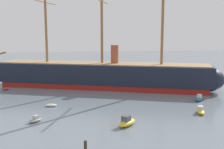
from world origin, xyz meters
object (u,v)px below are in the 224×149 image
at_px(motorboat_mid_left, 35,120).
at_px(mooring_piling_right_pair, 85,149).
at_px(motorboat_mid_right, 201,111).
at_px(motorboat_distant_centre, 106,79).
at_px(motorboat_near_centre, 127,122).
at_px(tall_ship, 102,75).
at_px(motorboat_far_right, 196,85).
at_px(dinghy_alongside_bow, 51,105).
at_px(dinghy_far_left, 5,89).
at_px(motorboat_alongside_stern, 199,99).

height_order(motorboat_mid_left, mooring_piling_right_pair, mooring_piling_right_pair).
relative_size(motorboat_mid_right, motorboat_distant_centre, 1.10).
height_order(motorboat_near_centre, motorboat_mid_right, motorboat_near_centre).
height_order(tall_ship, motorboat_far_right, tall_ship).
xyz_separation_m(tall_ship, motorboat_mid_left, (-15.72, -29.17, -3.47)).
height_order(dinghy_alongside_bow, dinghy_far_left, dinghy_alongside_bow).
distance_m(motorboat_far_right, mooring_piling_right_pair, 54.82).
distance_m(motorboat_mid_right, mooring_piling_right_pair, 29.28).
xyz_separation_m(motorboat_mid_left, motorboat_mid_right, (32.46, 0.54, 0.11)).
bearing_deg(tall_ship, motorboat_near_centre, -89.12).
relative_size(motorboat_far_right, mooring_piling_right_pair, 1.64).
bearing_deg(dinghy_far_left, mooring_piling_right_pair, -66.48).
xyz_separation_m(tall_ship, motorboat_far_right, (27.76, -3.13, -3.32)).
xyz_separation_m(dinghy_alongside_bow, motorboat_far_right, (41.26, 15.66, 0.27)).
height_order(motorboat_near_centre, dinghy_alongside_bow, motorboat_near_centre).
bearing_deg(tall_ship, dinghy_far_left, 178.14).
bearing_deg(dinghy_alongside_bow, motorboat_mid_left, -102.08).
relative_size(tall_ship, mooring_piling_right_pair, 29.94).
bearing_deg(motorboat_far_right, motorboat_distant_centre, 149.41).
bearing_deg(mooring_piling_right_pair, dinghy_alongside_bow, 103.00).
height_order(motorboat_alongside_stern, motorboat_far_right, motorboat_far_right).
bearing_deg(motorboat_distant_centre, motorboat_alongside_stern, -58.53).
bearing_deg(dinghy_alongside_bow, dinghy_far_left, 125.35).
bearing_deg(motorboat_mid_right, motorboat_alongside_stern, 65.75).
xyz_separation_m(dinghy_alongside_bow, motorboat_distant_centre, (16.02, 30.57, 0.20)).
bearing_deg(dinghy_far_left, motorboat_far_right, -4.16).
height_order(motorboat_near_centre, motorboat_far_right, motorboat_near_centre).
relative_size(motorboat_mid_right, dinghy_alongside_bow, 1.48).
distance_m(motorboat_alongside_stern, dinghy_far_left, 52.46).
height_order(motorboat_near_centre, dinghy_far_left, motorboat_near_centre).
distance_m(motorboat_distant_centre, mooring_piling_right_pair, 57.83).
relative_size(tall_ship, dinghy_alongside_bow, 27.12).
height_order(tall_ship, motorboat_alongside_stern, tall_ship).
relative_size(tall_ship, motorboat_distant_centre, 20.27).
height_order(dinghy_alongside_bow, motorboat_distant_centre, motorboat_distant_centre).
bearing_deg(dinghy_alongside_bow, motorboat_near_centre, -46.59).
bearing_deg(motorboat_mid_left, motorboat_alongside_stern, 15.78).
xyz_separation_m(dinghy_alongside_bow, mooring_piling_right_pair, (6.09, -26.39, 0.89)).
xyz_separation_m(dinghy_far_left, motorboat_far_right, (55.21, -4.02, 0.35)).
bearing_deg(motorboat_near_centre, motorboat_distant_centre, 87.46).
bearing_deg(dinghy_alongside_bow, motorboat_far_right, 20.78).
bearing_deg(motorboat_distant_centre, dinghy_alongside_bow, -117.66).
xyz_separation_m(motorboat_near_centre, motorboat_far_right, (27.25, 30.46, -0.09)).
bearing_deg(tall_ship, motorboat_alongside_stern, -41.45).
relative_size(motorboat_mid_left, dinghy_far_left, 1.44).
distance_m(motorboat_near_centre, motorboat_alongside_stern, 25.47).
relative_size(dinghy_alongside_bow, motorboat_far_right, 0.67).
xyz_separation_m(dinghy_alongside_bow, dinghy_far_left, (-13.95, 19.67, -0.08)).
xyz_separation_m(motorboat_near_centre, dinghy_alongside_bow, (-14.01, 14.81, -0.36)).
bearing_deg(mooring_piling_right_pair, motorboat_far_right, 50.09).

